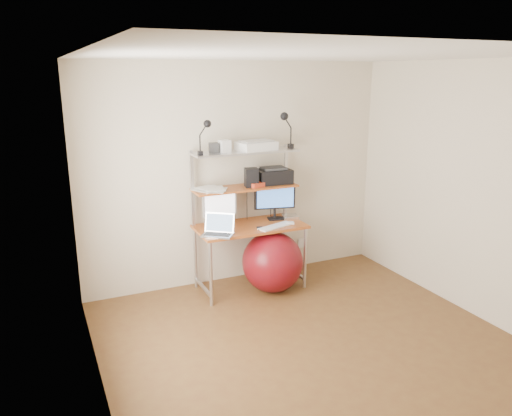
# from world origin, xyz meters

# --- Properties ---
(room) EXTENTS (3.60, 3.60, 3.60)m
(room) POSITION_xyz_m (0.00, 0.00, 1.25)
(room) COLOR brown
(room) RESTS_ON ground
(computer_desk) EXTENTS (1.20, 0.60, 1.57)m
(computer_desk) POSITION_xyz_m (0.00, 1.50, 0.96)
(computer_desk) COLOR #A85520
(computer_desk) RESTS_ON ground
(desktop) EXTENTS (1.20, 0.60, 0.00)m
(desktop) POSITION_xyz_m (0.00, 1.44, 0.74)
(desktop) COLOR #A85520
(desktop) RESTS_ON computer_desk
(mid_shelf) EXTENTS (1.18, 0.34, 0.00)m
(mid_shelf) POSITION_xyz_m (0.00, 1.57, 1.15)
(mid_shelf) COLOR #A85520
(mid_shelf) RESTS_ON computer_desk
(top_shelf) EXTENTS (1.18, 0.34, 0.00)m
(top_shelf) POSITION_xyz_m (0.00, 1.57, 1.55)
(top_shelf) COLOR silver
(top_shelf) RESTS_ON computer_desk
(floor) EXTENTS (3.60, 3.60, 0.00)m
(floor) POSITION_xyz_m (0.00, 0.00, 0.00)
(floor) COLOR brown
(floor) RESTS_ON ground
(wall_outlet) EXTENTS (0.08, 0.01, 0.12)m
(wall_outlet) POSITION_xyz_m (0.85, 1.79, 0.30)
(wall_outlet) COLOR silver
(wall_outlet) RESTS_ON room
(monitor_silver) EXTENTS (0.39, 0.14, 0.43)m
(monitor_silver) POSITION_xyz_m (-0.30, 1.58, 0.97)
(monitor_silver) COLOR #B6B6BB
(monitor_silver) RESTS_ON desktop
(monitor_black) EXTENTS (0.47, 0.17, 0.48)m
(monitor_black) POSITION_xyz_m (0.36, 1.56, 0.98)
(monitor_black) COLOR black
(monitor_black) RESTS_ON desktop
(laptop) EXTENTS (0.40, 0.39, 0.28)m
(laptop) POSITION_xyz_m (-0.43, 1.28, 0.79)
(laptop) COLOR silver
(laptop) RESTS_ON desktop
(keyboard) EXTENTS (0.46, 0.26, 0.01)m
(keyboard) POSITION_xyz_m (0.24, 1.27, 0.75)
(keyboard) COLOR silver
(keyboard) RESTS_ON desktop
(mouse) EXTENTS (0.10, 0.07, 0.02)m
(mouse) POSITION_xyz_m (0.42, 1.30, 0.75)
(mouse) COLOR silver
(mouse) RESTS_ON desktop
(mac_mini) EXTENTS (0.22, 0.22, 0.03)m
(mac_mini) POSITION_xyz_m (0.54, 1.51, 0.76)
(mac_mini) COLOR silver
(mac_mini) RESTS_ON desktop
(phone) EXTENTS (0.08, 0.12, 0.01)m
(phone) POSITION_xyz_m (0.05, 1.28, 0.74)
(phone) COLOR black
(phone) RESTS_ON desktop
(printer) EXTENTS (0.41, 0.29, 0.19)m
(printer) POSITION_xyz_m (0.36, 1.60, 1.24)
(printer) COLOR black
(printer) RESTS_ON mid_shelf
(nas_cube) EXTENTS (0.17, 0.17, 0.21)m
(nas_cube) POSITION_xyz_m (0.06, 1.54, 1.25)
(nas_cube) COLOR black
(nas_cube) RESTS_ON mid_shelf
(red_box) EXTENTS (0.21, 0.17, 0.05)m
(red_box) POSITION_xyz_m (0.12, 1.51, 1.18)
(red_box) COLOR #BC381E
(red_box) RESTS_ON mid_shelf
(scanner) EXTENTS (0.44, 0.32, 0.11)m
(scanner) POSITION_xyz_m (0.13, 1.56, 1.60)
(scanner) COLOR silver
(scanner) RESTS_ON top_shelf
(box_white) EXTENTS (0.13, 0.11, 0.13)m
(box_white) POSITION_xyz_m (-0.24, 1.55, 1.62)
(box_white) COLOR silver
(box_white) RESTS_ON top_shelf
(box_grey) EXTENTS (0.12, 0.12, 0.10)m
(box_grey) POSITION_xyz_m (-0.35, 1.58, 1.60)
(box_grey) COLOR #2F3032
(box_grey) RESTS_ON top_shelf
(clip_lamp_left) EXTENTS (0.14, 0.08, 0.36)m
(clip_lamp_left) POSITION_xyz_m (-0.48, 1.47, 1.81)
(clip_lamp_left) COLOR black
(clip_lamp_left) RESTS_ON top_shelf
(clip_lamp_right) EXTENTS (0.16, 0.09, 0.40)m
(clip_lamp_right) POSITION_xyz_m (0.47, 1.52, 1.84)
(clip_lamp_right) COLOR black
(clip_lamp_right) RESTS_ON top_shelf
(exercise_ball) EXTENTS (0.68, 0.68, 0.68)m
(exercise_ball) POSITION_xyz_m (0.19, 1.26, 0.34)
(exercise_ball) COLOR maroon
(exercise_ball) RESTS_ON floor
(paper_stack) EXTENTS (0.41, 0.42, 0.02)m
(paper_stack) POSITION_xyz_m (-0.40, 1.57, 1.16)
(paper_stack) COLOR white
(paper_stack) RESTS_ON mid_shelf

